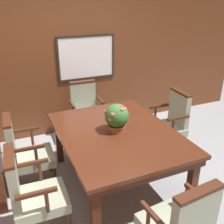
{
  "coord_description": "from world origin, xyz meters",
  "views": [
    {
      "loc": [
        -1.06,
        -2.44,
        2.26
      ],
      "look_at": [
        0.12,
        0.27,
        0.95
      ],
      "focal_mm": 42.0,
      "sensor_mm": 36.0,
      "label": 1
    }
  ],
  "objects_px": {
    "potted_plant": "(117,117)",
    "chair_left_far": "(24,151)",
    "chair_head_far": "(86,110)",
    "chair_right_far": "(170,121)",
    "dining_table": "(117,138)",
    "chair_left_near": "(31,192)"
  },
  "relations": [
    {
      "from": "dining_table",
      "to": "chair_left_near",
      "type": "bearing_deg",
      "value": -159.94
    },
    {
      "from": "potted_plant",
      "to": "chair_left_near",
      "type": "bearing_deg",
      "value": -158.81
    },
    {
      "from": "chair_right_far",
      "to": "chair_head_far",
      "type": "distance_m",
      "value": 1.4
    },
    {
      "from": "chair_right_far",
      "to": "potted_plant",
      "type": "height_order",
      "value": "potted_plant"
    },
    {
      "from": "chair_head_far",
      "to": "potted_plant",
      "type": "relative_size",
      "value": 2.83
    },
    {
      "from": "potted_plant",
      "to": "chair_left_far",
      "type": "bearing_deg",
      "value": 161.61
    },
    {
      "from": "chair_left_far",
      "to": "chair_right_far",
      "type": "distance_m",
      "value": 2.15
    },
    {
      "from": "chair_right_far",
      "to": "chair_head_far",
      "type": "height_order",
      "value": "same"
    },
    {
      "from": "chair_head_far",
      "to": "chair_right_far",
      "type": "bearing_deg",
      "value": -39.64
    },
    {
      "from": "chair_left_far",
      "to": "chair_head_far",
      "type": "relative_size",
      "value": 1.0
    },
    {
      "from": "chair_left_near",
      "to": "chair_head_far",
      "type": "bearing_deg",
      "value": -31.32
    },
    {
      "from": "chair_left_near",
      "to": "chair_head_far",
      "type": "distance_m",
      "value": 2.05
    },
    {
      "from": "dining_table",
      "to": "chair_head_far",
      "type": "distance_m",
      "value": 1.31
    },
    {
      "from": "potted_plant",
      "to": "chair_head_far",
      "type": "bearing_deg",
      "value": 89.53
    },
    {
      "from": "chair_head_far",
      "to": "potted_plant",
      "type": "height_order",
      "value": "potted_plant"
    },
    {
      "from": "chair_left_far",
      "to": "dining_table",
      "type": "bearing_deg",
      "value": -107.57
    },
    {
      "from": "chair_head_far",
      "to": "potted_plant",
      "type": "bearing_deg",
      "value": -88.52
    },
    {
      "from": "dining_table",
      "to": "chair_left_far",
      "type": "height_order",
      "value": "chair_left_far"
    },
    {
      "from": "chair_right_far",
      "to": "dining_table",
      "type": "bearing_deg",
      "value": -69.39
    },
    {
      "from": "dining_table",
      "to": "chair_right_far",
      "type": "height_order",
      "value": "chair_right_far"
    },
    {
      "from": "dining_table",
      "to": "chair_right_far",
      "type": "distance_m",
      "value": 1.14
    },
    {
      "from": "chair_left_far",
      "to": "chair_head_far",
      "type": "xyz_separation_m",
      "value": [
        1.1,
        0.92,
        0.0
      ]
    }
  ]
}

